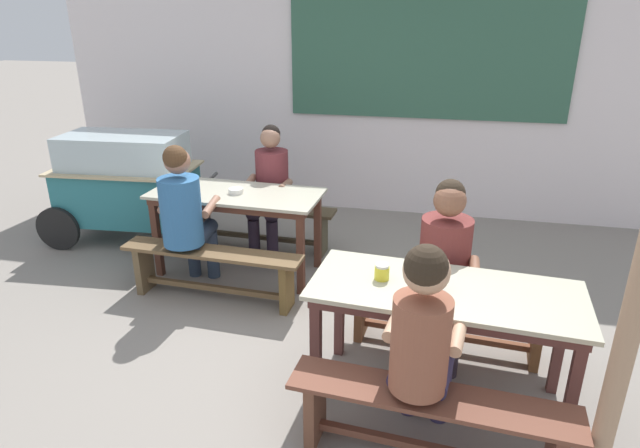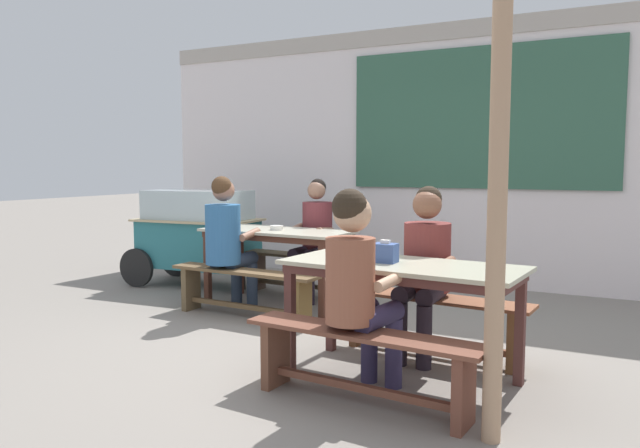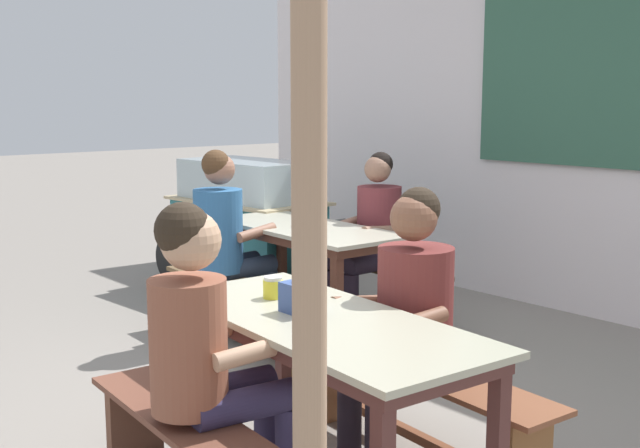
{
  "view_description": "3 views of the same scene",
  "coord_description": "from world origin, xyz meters",
  "px_view_note": "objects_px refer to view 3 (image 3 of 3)",
  "views": [
    {
      "loc": [
        0.78,
        -3.28,
        2.27
      ],
      "look_at": [
        -0.06,
        0.59,
        0.69
      ],
      "focal_mm": 30.16,
      "sensor_mm": 36.0,
      "label": 1
    },
    {
      "loc": [
        2.24,
        -4.2,
        1.41
      ],
      "look_at": [
        -0.1,
        0.34,
        0.92
      ],
      "focal_mm": 34.25,
      "sensor_mm": 36.0,
      "label": 2
    },
    {
      "loc": [
        3.26,
        -2.46,
        1.65
      ],
      "look_at": [
        -0.27,
        0.56,
        0.91
      ],
      "focal_mm": 44.41,
      "sensor_mm": 36.0,
      "label": 3
    }
  ],
  "objects_px": {
    "person_right_near_table": "(406,307)",
    "dining_table_far": "(306,238)",
    "bench_far_back": "(366,281)",
    "bench_near_back": "(421,399)",
    "soup_bowl": "(303,224)",
    "dining_table_near": "(322,337)",
    "bench_far_front": "(238,305)",
    "person_center_facing": "(372,230)",
    "person_left_back_turned": "(227,233)",
    "wooden_support_post": "(309,287)",
    "condiment_jar": "(273,288)",
    "food_cart": "(246,215)",
    "person_near_front": "(208,343)",
    "tissue_box": "(301,297)"
  },
  "relations": [
    {
      "from": "food_cart",
      "to": "condiment_jar",
      "type": "bearing_deg",
      "value": -33.27
    },
    {
      "from": "bench_far_front",
      "to": "person_left_back_turned",
      "type": "xyz_separation_m",
      "value": [
        -0.24,
        0.08,
        0.44
      ]
    },
    {
      "from": "food_cart",
      "to": "person_left_back_turned",
      "type": "xyz_separation_m",
      "value": [
        1.12,
        -0.95,
        0.1
      ]
    },
    {
      "from": "person_right_near_table",
      "to": "wooden_support_post",
      "type": "xyz_separation_m",
      "value": [
        0.74,
        -1.18,
        0.42
      ]
    },
    {
      "from": "person_left_back_turned",
      "to": "wooden_support_post",
      "type": "distance_m",
      "value": 3.28
    },
    {
      "from": "condiment_jar",
      "to": "wooden_support_post",
      "type": "height_order",
      "value": "wooden_support_post"
    },
    {
      "from": "condiment_jar",
      "to": "soup_bowl",
      "type": "bearing_deg",
      "value": 136.68
    },
    {
      "from": "food_cart",
      "to": "tissue_box",
      "type": "relative_size",
      "value": 11.28
    },
    {
      "from": "dining_table_near",
      "to": "person_right_near_table",
      "type": "xyz_separation_m",
      "value": [
        -0.0,
        0.5,
        0.03
      ]
    },
    {
      "from": "bench_far_back",
      "to": "soup_bowl",
      "type": "relative_size",
      "value": 11.69
    },
    {
      "from": "person_right_near_table",
      "to": "dining_table_far",
      "type": "bearing_deg",
      "value": 153.23
    },
    {
      "from": "food_cart",
      "to": "soup_bowl",
      "type": "height_order",
      "value": "food_cart"
    },
    {
      "from": "dining_table_far",
      "to": "food_cart",
      "type": "relative_size",
      "value": 0.89
    },
    {
      "from": "person_left_back_turned",
      "to": "wooden_support_post",
      "type": "height_order",
      "value": "wooden_support_post"
    },
    {
      "from": "condiment_jar",
      "to": "person_center_facing",
      "type": "bearing_deg",
      "value": 124.52
    },
    {
      "from": "condiment_jar",
      "to": "wooden_support_post",
      "type": "bearing_deg",
      "value": -32.8
    },
    {
      "from": "bench_far_front",
      "to": "person_near_front",
      "type": "relative_size",
      "value": 1.2
    },
    {
      "from": "person_near_front",
      "to": "wooden_support_post",
      "type": "xyz_separation_m",
      "value": [
        0.84,
        -0.21,
        0.41
      ]
    },
    {
      "from": "dining_table_near",
      "to": "bench_far_front",
      "type": "height_order",
      "value": "dining_table_near"
    },
    {
      "from": "person_left_back_turned",
      "to": "soup_bowl",
      "type": "xyz_separation_m",
      "value": [
        0.28,
        0.45,
        0.05
      ]
    },
    {
      "from": "person_near_front",
      "to": "tissue_box",
      "type": "relative_size",
      "value": 8.3
    },
    {
      "from": "dining_table_far",
      "to": "dining_table_near",
      "type": "distance_m",
      "value": 2.31
    },
    {
      "from": "dining_table_far",
      "to": "soup_bowl",
      "type": "bearing_deg",
      "value": -68.08
    },
    {
      "from": "food_cart",
      "to": "wooden_support_post",
      "type": "xyz_separation_m",
      "value": [
        3.94,
        -2.57,
        0.5
      ]
    },
    {
      "from": "bench_near_back",
      "to": "tissue_box",
      "type": "xyz_separation_m",
      "value": [
        -0.15,
        -0.58,
        0.54
      ]
    },
    {
      "from": "person_left_back_turned",
      "to": "person_center_facing",
      "type": "relative_size",
      "value": 1.03
    },
    {
      "from": "wooden_support_post",
      "to": "person_center_facing",
      "type": "bearing_deg",
      "value": 132.87
    },
    {
      "from": "person_right_near_table",
      "to": "soup_bowl",
      "type": "relative_size",
      "value": 9.59
    },
    {
      "from": "dining_table_far",
      "to": "bench_far_back",
      "type": "xyz_separation_m",
      "value": [
        0.03,
        0.56,
        -0.39
      ]
    },
    {
      "from": "dining_table_near",
      "to": "person_center_facing",
      "type": "bearing_deg",
      "value": 131.09
    },
    {
      "from": "tissue_box",
      "to": "soup_bowl",
      "type": "bearing_deg",
      "value": 140.3
    },
    {
      "from": "bench_near_back",
      "to": "soup_bowl",
      "type": "distance_m",
      "value": 2.09
    },
    {
      "from": "wooden_support_post",
      "to": "person_left_back_turned",
      "type": "bearing_deg",
      "value": 150.15
    },
    {
      "from": "bench_far_back",
      "to": "food_cart",
      "type": "distance_m",
      "value": 1.45
    },
    {
      "from": "dining_table_far",
      "to": "tissue_box",
      "type": "distance_m",
      "value": 2.24
    },
    {
      "from": "dining_table_far",
      "to": "condiment_jar",
      "type": "height_order",
      "value": "condiment_jar"
    },
    {
      "from": "bench_far_front",
      "to": "person_near_front",
      "type": "distance_m",
      "value": 2.23
    },
    {
      "from": "wooden_support_post",
      "to": "tissue_box",
      "type": "bearing_deg",
      "value": 142.15
    },
    {
      "from": "food_cart",
      "to": "person_near_front",
      "type": "distance_m",
      "value": 3.9
    },
    {
      "from": "wooden_support_post",
      "to": "bench_far_front",
      "type": "bearing_deg",
      "value": 149.22
    },
    {
      "from": "bench_far_front",
      "to": "food_cart",
      "type": "distance_m",
      "value": 1.74
    },
    {
      "from": "bench_near_back",
      "to": "tissue_box",
      "type": "height_order",
      "value": "tissue_box"
    },
    {
      "from": "bench_far_front",
      "to": "food_cart",
      "type": "height_order",
      "value": "food_cart"
    },
    {
      "from": "bench_far_back",
      "to": "person_left_back_turned",
      "type": "height_order",
      "value": "person_left_back_turned"
    },
    {
      "from": "dining_table_far",
      "to": "bench_far_front",
      "type": "relative_size",
      "value": 1.0
    },
    {
      "from": "person_right_near_table",
      "to": "dining_table_near",
      "type": "bearing_deg",
      "value": -89.48
    },
    {
      "from": "soup_bowl",
      "to": "bench_far_front",
      "type": "bearing_deg",
      "value": -94.14
    },
    {
      "from": "bench_far_back",
      "to": "person_right_near_table",
      "type": "bearing_deg",
      "value": -39.49
    },
    {
      "from": "dining_table_near",
      "to": "dining_table_far",
      "type": "bearing_deg",
      "value": 142.05
    },
    {
      "from": "bench_far_front",
      "to": "food_cart",
      "type": "bearing_deg",
      "value": 142.72
    }
  ]
}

